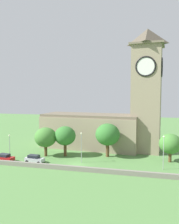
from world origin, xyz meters
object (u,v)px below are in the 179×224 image
car_silver (34,159)px  tree_riverside_east (170,144)px  car_red (5,158)px  tree_by_tower (108,135)px  tree_riverside_west (65,136)px  streetlamp_central (164,147)px  streetlamp_west_end (9,142)px  streetlamp_west_mid (81,143)px  church (111,116)px  tree_churchyard (46,137)px

car_silver → tree_riverside_east: bearing=14.9°
car_red → tree_by_tower: size_ratio=0.55×
tree_riverside_east → car_red: bearing=-166.7°
tree_riverside_east → tree_by_tower: bearing=176.2°
tree_by_tower → tree_riverside_west: bearing=-170.2°
tree_by_tower → streetlamp_central: bearing=-28.2°
streetlamp_west_end → tree_riverside_west: (12.73, 5.69, 1.16)m
tree_by_tower → tree_riverside_west: tree_by_tower is taller
streetlamp_west_mid → car_silver: bearing=-166.6°
streetlamp_west_mid → streetlamp_central: 18.48m
car_red → tree_riverside_east: (38.65, 9.16, 3.50)m
streetlamp_west_mid → streetlamp_central: streetlamp_central is taller
church → car_red: (-22.74, -19.17, -8.79)m
tree_churchyard → tree_riverside_west: bearing=16.8°
church → tree_churchyard: church is taller
tree_riverside_west → tree_churchyard: tree_riverside_west is taller
church → tree_riverside_east: bearing=-32.2°
car_red → tree_riverside_east: tree_riverside_east is taller
tree_by_tower → church: bearing=94.0°
church → streetlamp_west_mid: church is taller
streetlamp_central → tree_churchyard: (-29.15, 3.81, 0.08)m
streetlamp_west_end → tree_churchyard: (7.89, 4.22, 0.84)m
church → tree_churchyard: 20.11m
church → streetlamp_west_end: bearing=-144.2°
streetlamp_west_mid → tree_churchyard: size_ratio=0.95×
car_red → tree_by_tower: tree_by_tower is taller
tree_churchyard → tree_by_tower: bearing=12.0°
church → streetlamp_west_end: church is taller
tree_riverside_west → car_red: bearing=-146.4°
church → streetlamp_central: bearing=-49.1°
streetlamp_west_end → tree_riverside_west: 14.00m
streetlamp_west_end → tree_riverside_east: 39.49m
streetlamp_central → tree_churchyard: tree_churchyard is taller
car_silver → streetlamp_west_end: bearing=167.4°
car_red → tree_churchyard: bearing=41.8°
streetlamp_west_end → tree_by_tower: size_ratio=0.70×
tree_riverside_east → tree_churchyard: size_ratio=0.90×
car_silver → tree_churchyard: tree_churchyard is taller
church → car_red: bearing=-139.9°
tree_riverside_east → tree_churchyard: bearing=-175.7°
car_silver → tree_churchyard: size_ratio=0.63×
car_silver → church: bearing=50.1°
streetlamp_west_end → tree_riverside_east: size_ratio=0.89×
streetlamp_west_mid → tree_by_tower: bearing=52.9°
streetlamp_central → tree_by_tower: 15.21m
church → streetlamp_west_mid: size_ratio=4.97×
car_silver → tree_by_tower: tree_by_tower is taller
church → tree_churchyard: size_ratio=4.74×
church → tree_riverside_east: size_ratio=5.25×
car_silver → tree_by_tower: size_ratio=0.55×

